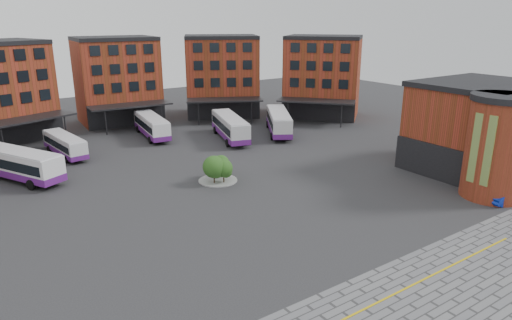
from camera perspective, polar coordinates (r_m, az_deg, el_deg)
ground at (r=41.68m, az=1.12°, el=-7.86°), size 160.00×160.00×0.00m
yellow_line at (r=34.17m, az=18.32°, el=-14.94°), size 26.00×0.15×0.02m
main_building at (r=71.74m, az=-20.40°, el=7.91°), size 94.14×42.48×14.60m
east_building at (r=59.02m, az=26.41°, el=3.38°), size 17.40×15.40×10.60m
tree_island at (r=51.08m, az=-4.67°, el=-1.00°), size 4.40×4.40×3.25m
bus_b at (r=58.24m, az=-27.72°, el=-0.42°), size 8.40×12.60×3.57m
bus_c at (r=65.82m, az=-22.78°, el=1.78°), size 3.56×10.38×2.86m
bus_d at (r=72.27m, az=-12.92°, el=4.22°), size 4.13×11.92×3.29m
bus_e at (r=69.14m, az=-3.27°, el=4.17°), size 6.44×12.88×3.55m
bus_f at (r=72.52m, az=2.85°, el=4.82°), size 9.07×12.34×3.57m
blue_car at (r=51.85m, az=28.66°, el=-4.16°), size 3.86×1.75×1.23m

